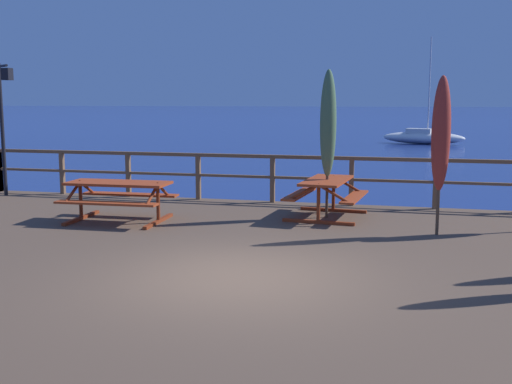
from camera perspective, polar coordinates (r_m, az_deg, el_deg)
ground_plane at (r=8.67m, az=-1.54°, el=-13.40°), size 600.00×600.00×0.00m
wooden_deck at (r=8.51m, az=-1.55°, el=-10.59°), size 16.41×12.33×0.90m
railing_waterside_far at (r=14.02m, az=5.10°, el=1.94°), size 16.21×0.10×1.09m
picnic_table_front_right at (r=12.46m, az=6.47°, el=0.19°), size 1.54×1.84×0.78m
picnic_table_back_right at (r=12.27m, az=-12.46°, el=-0.04°), size 2.01×1.47×0.78m
patio_umbrella_short_mid at (r=12.32m, az=6.62°, el=6.18°), size 0.32×0.32×2.92m
patio_umbrella_short_front at (r=11.10m, az=16.56°, el=5.06°), size 0.32×0.32×2.74m
lamp_post_hooked at (r=16.20m, az=-22.07°, el=7.06°), size 0.59×0.46×3.20m
sailboat_distant at (r=47.72m, az=15.03°, el=4.88°), size 6.23×3.04×7.72m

